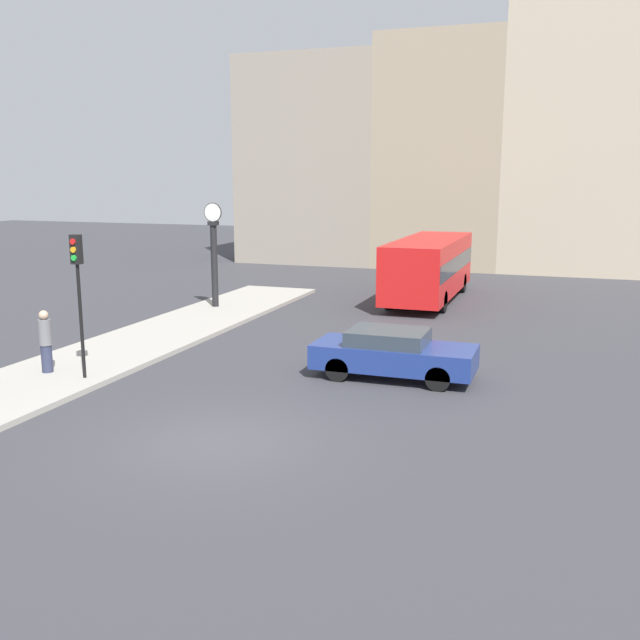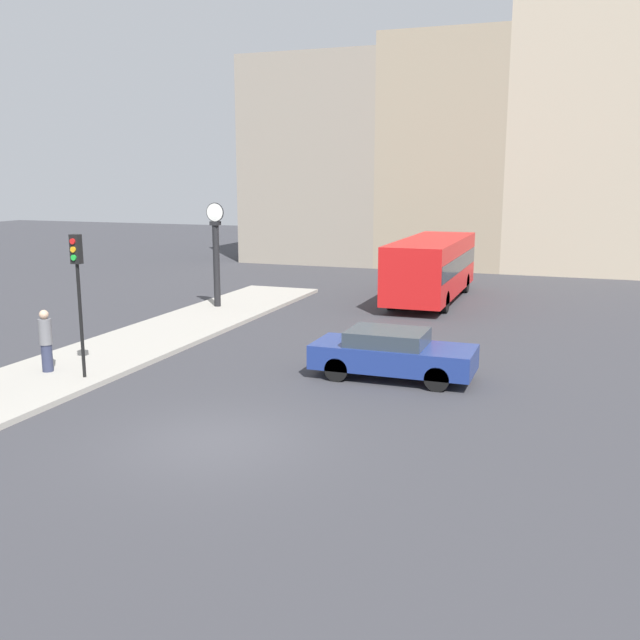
{
  "view_description": "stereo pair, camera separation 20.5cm",
  "coord_description": "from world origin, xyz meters",
  "views": [
    {
      "loc": [
        6.64,
        -12.49,
        5.4
      ],
      "look_at": [
        -0.26,
        7.12,
        1.21
      ],
      "focal_mm": 40.0,
      "sensor_mm": 36.0,
      "label": 1
    },
    {
      "loc": [
        6.84,
        -12.42,
        5.4
      ],
      "look_at": [
        -0.26,
        7.12,
        1.21
      ],
      "focal_mm": 40.0,
      "sensor_mm": 36.0,
      "label": 2
    }
  ],
  "objects": [
    {
      "name": "sidewalk_corner",
      "position": [
        -6.42,
        8.51,
        0.07
      ],
      "size": [
        3.49,
        21.01,
        0.15
      ],
      "primitive_type": "cube",
      "color": "#A39E93",
      "rests_on": "ground_plane"
    },
    {
      "name": "building_row",
      "position": [
        1.35,
        30.94,
        8.03
      ],
      "size": [
        27.08,
        5.0,
        19.16
      ],
      "color": "gray",
      "rests_on": "ground_plane"
    },
    {
      "name": "bus_distant",
      "position": [
        0.82,
        18.55,
        1.56
      ],
      "size": [
        2.5,
        8.8,
        2.72
      ],
      "color": "red",
      "rests_on": "ground_plane"
    },
    {
      "name": "ground_plane",
      "position": [
        0.0,
        0.0,
        0.0
      ],
      "size": [
        120.0,
        120.0,
        0.0
      ],
      "primitive_type": "plane",
      "color": "#38383D"
    },
    {
      "name": "street_clock",
      "position": [
        -7.02,
        13.35,
        2.29
      ],
      "size": [
        0.77,
        0.35,
        4.23
      ],
      "color": "black",
      "rests_on": "sidewalk_corner"
    },
    {
      "name": "sedan_car",
      "position": [
        2.28,
        5.88,
        0.69
      ],
      "size": [
        4.36,
        1.8,
        1.33
      ],
      "color": "navy",
      "rests_on": "ground_plane"
    },
    {
      "name": "traffic_light_near",
      "position": [
        -5.34,
        2.67,
        2.87
      ],
      "size": [
        0.26,
        0.24,
        3.8
      ],
      "color": "black",
      "rests_on": "sidewalk_corner"
    },
    {
      "name": "pedestrian_grey_jacket",
      "position": [
        -6.65,
        2.8,
        1.01
      ],
      "size": [
        0.35,
        0.35,
        1.72
      ],
      "color": "#2D334C",
      "rests_on": "sidewalk_corner"
    }
  ]
}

